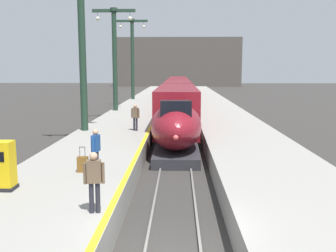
# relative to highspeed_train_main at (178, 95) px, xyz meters

# --- Properties ---
(platform_left) EXTENTS (4.80, 110.00, 1.05)m
(platform_left) POSITION_rel_highspeed_train_main_xyz_m (-4.05, -11.35, -1.44)
(platform_left) COLOR gray
(platform_left) RESTS_ON ground
(platform_right) EXTENTS (4.80, 110.00, 1.05)m
(platform_right) POSITION_rel_highspeed_train_main_xyz_m (4.05, -11.35, -1.44)
(platform_right) COLOR gray
(platform_right) RESTS_ON ground
(platform_left_safety_stripe) EXTENTS (0.20, 107.80, 0.01)m
(platform_left_safety_stripe) POSITION_rel_highspeed_train_main_xyz_m (-1.77, -11.35, -0.91)
(platform_left_safety_stripe) COLOR yellow
(platform_left_safety_stripe) RESTS_ON platform_left
(rail_main_left) EXTENTS (0.08, 110.00, 0.12)m
(rail_main_left) POSITION_rel_highspeed_train_main_xyz_m (-0.75, -8.60, -1.90)
(rail_main_left) COLOR slate
(rail_main_left) RESTS_ON ground
(rail_main_right) EXTENTS (0.08, 110.00, 0.12)m
(rail_main_right) POSITION_rel_highspeed_train_main_xyz_m (0.75, -8.60, -1.90)
(rail_main_right) COLOR slate
(rail_main_right) RESTS_ON ground
(highspeed_train_main) EXTENTS (2.92, 55.82, 3.60)m
(highspeed_train_main) POSITION_rel_highspeed_train_main_xyz_m (0.00, 0.00, 0.00)
(highspeed_train_main) COLOR maroon
(highspeed_train_main) RESTS_ON ground
(station_column_mid) EXTENTS (4.00, 0.68, 9.30)m
(station_column_mid) POSITION_rel_highspeed_train_main_xyz_m (-5.90, -21.21, 4.67)
(station_column_mid) COLOR #1E3828
(station_column_mid) RESTS_ON platform_left
(station_column_far) EXTENTS (4.00, 0.68, 9.49)m
(station_column_far) POSITION_rel_highspeed_train_main_xyz_m (-5.90, -9.10, 4.77)
(station_column_far) COLOR #1E3828
(station_column_far) RESTS_ON platform_left
(station_column_distant) EXTENTS (4.00, 0.68, 10.25)m
(station_column_distant) POSITION_rel_highspeed_train_main_xyz_m (-5.90, 4.78, 5.18)
(station_column_distant) COLOR #1E3828
(station_column_distant) RESTS_ON platform_left
(passenger_near_edge) EXTENTS (0.29, 0.56, 1.69)m
(passenger_near_edge) POSITION_rel_highspeed_train_main_xyz_m (-2.95, -31.43, 0.08)
(passenger_near_edge) COLOR #23232D
(passenger_near_edge) RESTS_ON platform_left
(passenger_mid_platform) EXTENTS (0.55, 0.33, 1.69)m
(passenger_mid_platform) POSITION_rel_highspeed_train_main_xyz_m (-2.63, -21.28, 0.08)
(passenger_mid_platform) COLOR #23232D
(passenger_mid_platform) RESTS_ON platform_left
(passenger_far_waiting) EXTENTS (0.56, 0.27, 1.69)m
(passenger_far_waiting) POSITION_rel_highspeed_train_main_xyz_m (-2.14, -35.40, 0.08)
(passenger_far_waiting) COLOR #23232D
(passenger_far_waiting) RESTS_ON platform_left
(rolling_suitcase) EXTENTS (0.40, 0.22, 0.98)m
(rolling_suitcase) POSITION_rel_highspeed_train_main_xyz_m (-3.51, -31.26, -0.61)
(rolling_suitcase) COLOR brown
(rolling_suitcase) RESTS_ON platform_left
(ticket_machine_yellow) EXTENTS (0.76, 0.62, 1.60)m
(ticket_machine_yellow) POSITION_rel_highspeed_train_main_xyz_m (-5.55, -33.46, -0.17)
(ticket_machine_yellow) COLOR yellow
(ticket_machine_yellow) RESTS_ON platform_left
(terminus_back_wall) EXTENTS (36.00, 2.00, 14.00)m
(terminus_back_wall) POSITION_rel_highspeed_train_main_xyz_m (0.00, 65.90, 5.04)
(terminus_back_wall) COLOR #4C4742
(terminus_back_wall) RESTS_ON ground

